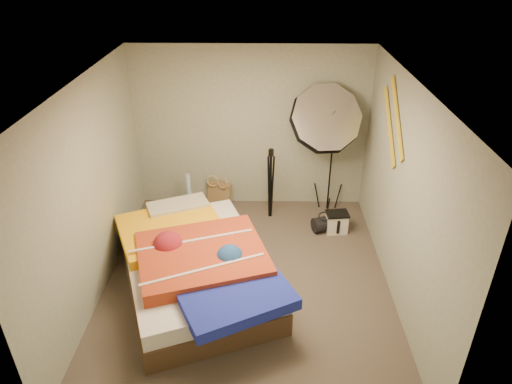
{
  "coord_description": "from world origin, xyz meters",
  "views": [
    {
      "loc": [
        0.19,
        -4.44,
        3.77
      ],
      "look_at": [
        0.1,
        0.6,
        0.95
      ],
      "focal_mm": 32.0,
      "sensor_mm": 36.0,
      "label": 1
    }
  ],
  "objects_px": {
    "photo_umbrella": "(325,120)",
    "tote_bag": "(220,194)",
    "duffel_bag": "(325,224)",
    "camera_tripod": "(271,179)",
    "camera_case": "(336,223)",
    "bed": "(196,265)",
    "wrapping_roll": "(189,195)"
  },
  "relations": [
    {
      "from": "duffel_bag",
      "to": "camera_tripod",
      "type": "xyz_separation_m",
      "value": [
        -0.8,
        0.38,
        0.53
      ]
    },
    {
      "from": "tote_bag",
      "to": "duffel_bag",
      "type": "relative_size",
      "value": 1.02
    },
    {
      "from": "tote_bag",
      "to": "bed",
      "type": "height_order",
      "value": "bed"
    },
    {
      "from": "photo_umbrella",
      "to": "camera_tripod",
      "type": "bearing_deg",
      "value": -171.97
    },
    {
      "from": "camera_tripod",
      "to": "photo_umbrella",
      "type": "bearing_deg",
      "value": 8.03
    },
    {
      "from": "wrapping_roll",
      "to": "camera_case",
      "type": "xyz_separation_m",
      "value": [
        2.2,
        -0.47,
        -0.18
      ]
    },
    {
      "from": "camera_case",
      "to": "bed",
      "type": "height_order",
      "value": "bed"
    },
    {
      "from": "photo_umbrella",
      "to": "camera_tripod",
      "type": "xyz_separation_m",
      "value": [
        -0.75,
        -0.11,
        -0.89
      ]
    },
    {
      "from": "tote_bag",
      "to": "bed",
      "type": "distance_m",
      "value": 2.02
    },
    {
      "from": "camera_case",
      "to": "photo_umbrella",
      "type": "distance_m",
      "value": 1.5
    },
    {
      "from": "camera_case",
      "to": "duffel_bag",
      "type": "xyz_separation_m",
      "value": [
        -0.15,
        0.03,
        -0.03
      ]
    },
    {
      "from": "duffel_bag",
      "to": "photo_umbrella",
      "type": "bearing_deg",
      "value": 77.86
    },
    {
      "from": "wrapping_roll",
      "to": "camera_tripod",
      "type": "bearing_deg",
      "value": -2.28
    },
    {
      "from": "wrapping_roll",
      "to": "duffel_bag",
      "type": "xyz_separation_m",
      "value": [
        2.04,
        -0.43,
        -0.22
      ]
    },
    {
      "from": "bed",
      "to": "photo_umbrella",
      "type": "relative_size",
      "value": 1.26
    },
    {
      "from": "duffel_bag",
      "to": "camera_tripod",
      "type": "relative_size",
      "value": 0.33
    },
    {
      "from": "tote_bag",
      "to": "wrapping_roll",
      "type": "xyz_separation_m",
      "value": [
        -0.43,
        -0.3,
        0.14
      ]
    },
    {
      "from": "camera_case",
      "to": "duffel_bag",
      "type": "height_order",
      "value": "camera_case"
    },
    {
      "from": "camera_case",
      "to": "camera_tripod",
      "type": "relative_size",
      "value": 0.26
    },
    {
      "from": "tote_bag",
      "to": "camera_tripod",
      "type": "distance_m",
      "value": 0.99
    },
    {
      "from": "tote_bag",
      "to": "camera_case",
      "type": "height_order",
      "value": "tote_bag"
    },
    {
      "from": "wrapping_roll",
      "to": "photo_umbrella",
      "type": "xyz_separation_m",
      "value": [
        1.99,
        0.06,
        1.2
      ]
    },
    {
      "from": "camera_case",
      "to": "camera_tripod",
      "type": "xyz_separation_m",
      "value": [
        -0.96,
        0.42,
        0.5
      ]
    },
    {
      "from": "duffel_bag",
      "to": "camera_case",
      "type": "bearing_deg",
      "value": -30.76
    },
    {
      "from": "tote_bag",
      "to": "photo_umbrella",
      "type": "height_order",
      "value": "photo_umbrella"
    },
    {
      "from": "wrapping_roll",
      "to": "camera_tripod",
      "type": "distance_m",
      "value": 1.28
    },
    {
      "from": "photo_umbrella",
      "to": "tote_bag",
      "type": "bearing_deg",
      "value": 171.02
    },
    {
      "from": "camera_case",
      "to": "duffel_bag",
      "type": "bearing_deg",
      "value": 161.7
    },
    {
      "from": "tote_bag",
      "to": "wrapping_roll",
      "type": "bearing_deg",
      "value": -125.49
    },
    {
      "from": "tote_bag",
      "to": "wrapping_roll",
      "type": "relative_size",
      "value": 0.57
    },
    {
      "from": "wrapping_roll",
      "to": "photo_umbrella",
      "type": "relative_size",
      "value": 0.31
    },
    {
      "from": "tote_bag",
      "to": "photo_umbrella",
      "type": "distance_m",
      "value": 2.07
    }
  ]
}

